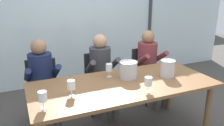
{
  "coord_description": "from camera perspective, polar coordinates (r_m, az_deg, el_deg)",
  "views": [
    {
      "loc": [
        -1.15,
        -2.31,
        1.83
      ],
      "look_at": [
        0.0,
        0.35,
        0.9
      ],
      "focal_mm": 37.08,
      "sensor_mm": 36.0,
      "label": 1
    }
  ],
  "objects": [
    {
      "name": "person_navy_polo",
      "position": [
        3.29,
        -16.79,
        -3.38
      ],
      "size": [
        0.48,
        0.62,
        1.2
      ],
      "rotation": [
        0.0,
        0.0,
        0.05
      ],
      "color": "#192347",
      "rests_on": "ground"
    },
    {
      "name": "dining_table",
      "position": [
        2.82,
        2.84,
        -6.31
      ],
      "size": [
        2.21,
        0.98,
        0.75
      ],
      "color": "brown",
      "rests_on": "ground"
    },
    {
      "name": "wine_glass_by_right_taster",
      "position": [
        2.27,
        -16.74,
        -8.06
      ],
      "size": [
        0.08,
        0.08,
        0.17
      ],
      "color": "silver",
      "rests_on": "dining_table"
    },
    {
      "name": "wine_glass_center_pour",
      "position": [
        2.54,
        8.95,
        -4.66
      ],
      "size": [
        0.08,
        0.08,
        0.17
      ],
      "color": "silver",
      "rests_on": "dining_table"
    },
    {
      "name": "window_glass_panel",
      "position": [
        4.61,
        -8.95,
        10.94
      ],
      "size": [
        7.41,
        0.03,
        2.6
      ],
      "primitive_type": "cube",
      "color": "silver",
      "rests_on": "ground"
    },
    {
      "name": "wine_glass_by_left_taster",
      "position": [
        2.46,
        -10.0,
        -5.47
      ],
      "size": [
        0.08,
        0.08,
        0.17
      ],
      "color": "silver",
      "rests_on": "dining_table"
    },
    {
      "name": "chair_left_of_center",
      "position": [
        3.64,
        -3.17,
        -3.46
      ],
      "size": [
        0.48,
        0.48,
        0.88
      ],
      "rotation": [
        0.0,
        0.0,
        -0.1
      ],
      "color": "#232328",
      "rests_on": "ground"
    },
    {
      "name": "chair_near_curtain",
      "position": [
        3.46,
        -16.78,
        -5.39
      ],
      "size": [
        0.48,
        0.48,
        0.88
      ],
      "rotation": [
        0.0,
        0.0,
        -0.1
      ],
      "color": "#232328",
      "rests_on": "ground"
    },
    {
      "name": "wine_glass_near_bucket",
      "position": [
        2.94,
        -0.74,
        -1.18
      ],
      "size": [
        0.08,
        0.08,
        0.17
      ],
      "color": "silver",
      "rests_on": "dining_table"
    },
    {
      "name": "person_maroon_top",
      "position": [
        3.84,
        9.3,
        0.2
      ],
      "size": [
        0.49,
        0.63,
        1.2
      ],
      "rotation": [
        0.0,
        0.0,
        0.1
      ],
      "color": "brown",
      "rests_on": "ground"
    },
    {
      "name": "ground",
      "position": [
        3.95,
        -3.8,
        -9.9
      ],
      "size": [
        14.0,
        14.0,
        0.0
      ],
      "primitive_type": "plane",
      "color": "#4C4742"
    },
    {
      "name": "person_charcoal_jacket",
      "position": [
        3.47,
        -2.49,
        -1.46
      ],
      "size": [
        0.47,
        0.62,
        1.2
      ],
      "rotation": [
        0.0,
        0.0,
        -0.02
      ],
      "color": "#38383D",
      "rests_on": "ground"
    },
    {
      "name": "hillside_vineyard",
      "position": [
        8.67,
        -15.79,
        9.66
      ],
      "size": [
        13.41,
        2.4,
        1.41
      ],
      "primitive_type": "cube",
      "color": "#386633",
      "rests_on": "ground"
    },
    {
      "name": "chair_center",
      "position": [
        4.0,
        8.24,
        -1.64
      ],
      "size": [
        0.5,
        0.5,
        0.88
      ],
      "rotation": [
        0.0,
        0.0,
        0.15
      ],
      "color": "#232328",
      "rests_on": "ground"
    },
    {
      "name": "window_mullion_right",
      "position": [
        5.26,
        9.34,
        11.75
      ],
      "size": [
        0.06,
        0.06,
        2.6
      ],
      "primitive_type": "cube",
      "color": "#38383D",
      "rests_on": "ground"
    },
    {
      "name": "ice_bucket_primary",
      "position": [
        3.04,
        13.56,
        -1.24
      ],
      "size": [
        0.19,
        0.19,
        0.22
      ],
      "color": "#B7B7BC",
      "rests_on": "dining_table"
    },
    {
      "name": "ice_bucket_secondary",
      "position": [
        2.91,
        4.06,
        -1.64
      ],
      "size": [
        0.23,
        0.23,
        0.22
      ],
      "color": "#B7B7BC",
      "rests_on": "dining_table"
    }
  ]
}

